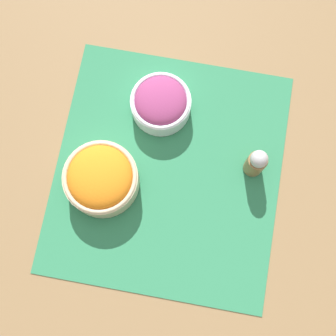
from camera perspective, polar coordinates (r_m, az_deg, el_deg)
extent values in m
plane|color=olive|center=(0.96, 0.00, -0.45)|extent=(3.00, 3.00, 0.00)
cube|color=#2D7A51|center=(0.96, 0.00, -0.42)|extent=(0.50, 0.46, 0.00)
cylinder|color=beige|center=(0.93, -8.07, -1.43)|extent=(0.15, 0.15, 0.06)
torus|color=beige|center=(0.91, -8.31, -1.08)|extent=(0.14, 0.14, 0.01)
ellipsoid|color=orange|center=(0.91, -8.31, -1.08)|extent=(0.13, 0.13, 0.05)
cylinder|color=silver|center=(0.97, -0.88, 7.73)|extent=(0.12, 0.12, 0.05)
torus|color=silver|center=(0.95, -0.90, 8.22)|extent=(0.12, 0.12, 0.01)
ellipsoid|color=#93386B|center=(0.95, -0.90, 8.22)|extent=(0.11, 0.11, 0.04)
cylinder|color=olive|center=(0.94, 10.58, 0.47)|extent=(0.04, 0.04, 0.07)
sphere|color=#B2B2B7|center=(0.90, 11.05, 1.07)|extent=(0.03, 0.03, 0.03)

